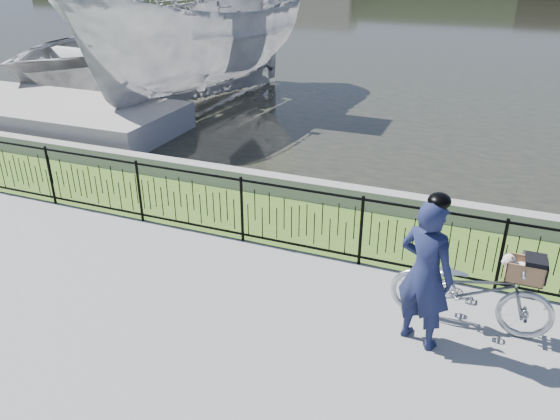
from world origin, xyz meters
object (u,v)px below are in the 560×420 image
at_px(dock, 13,110).
at_px(boat_far, 125,47).
at_px(cyclist, 426,273).
at_px(boat_near, 201,40).
at_px(bicycle_rig, 472,289).

xyz_separation_m(dock, boat_far, (-0.66, 6.24, 0.76)).
height_order(dock, cyclist, cyclist).
distance_m(cyclist, boat_near, 12.05).
height_order(bicycle_rig, cyclist, cyclist).
height_order(dock, boat_far, boat_far).
bearing_deg(boat_far, dock, -83.97).
xyz_separation_m(bicycle_rig, boat_far, (-13.35, 11.10, 0.57)).
bearing_deg(dock, bicycle_rig, -20.97).
height_order(cyclist, boat_near, boat_near).
distance_m(bicycle_rig, boat_near, 12.06).
xyz_separation_m(dock, bicycle_rig, (12.69, -4.86, 0.19)).
relative_size(bicycle_rig, boat_far, 0.18).
bearing_deg(boat_near, boat_far, 150.87).
distance_m(dock, bicycle_rig, 13.59).
xyz_separation_m(dock, cyclist, (12.14, -5.43, 0.64)).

